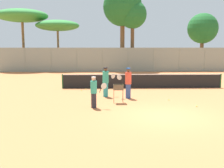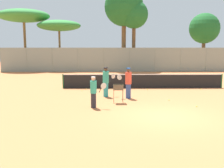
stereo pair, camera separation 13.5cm
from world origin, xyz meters
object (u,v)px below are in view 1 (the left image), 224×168
parked_car (92,65)px  ball_cart (118,89)px  player_red_cap (106,82)px  player_yellow_shirt (94,92)px  player_white_outfit (128,83)px  tennis_net (142,81)px

parked_car → ball_cart: bearing=-82.8°
player_red_cap → player_yellow_shirt: size_ratio=1.14×
player_red_cap → ball_cart: (0.70, -1.82, -0.16)m
player_white_outfit → player_red_cap: size_ratio=1.00×
player_yellow_shirt → player_red_cap: bearing=81.8°
tennis_net → ball_cart: 5.48m
tennis_net → player_white_outfit: bearing=-110.1°
player_yellow_shirt → ball_cart: (1.30, 1.14, -0.04)m
tennis_net → parked_car: size_ratio=2.87×
player_yellow_shirt → ball_cart: 1.73m
tennis_net → parked_car: 15.54m
player_white_outfit → parked_car: 18.90m
tennis_net → player_red_cap: bearing=-130.1°
player_red_cap → parked_car: bearing=65.1°
player_white_outfit → player_yellow_shirt: bearing=63.2°
player_yellow_shirt → parked_car: (-1.21, 21.08, -0.18)m
ball_cart → parked_car: size_ratio=0.25×
tennis_net → player_white_outfit: 4.04m
tennis_net → player_yellow_shirt: size_ratio=7.45×
player_red_cap → ball_cart: 1.96m
tennis_net → ball_cart: size_ratio=11.55×
player_white_outfit → player_yellow_shirt: (-1.97, -2.44, -0.12)m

